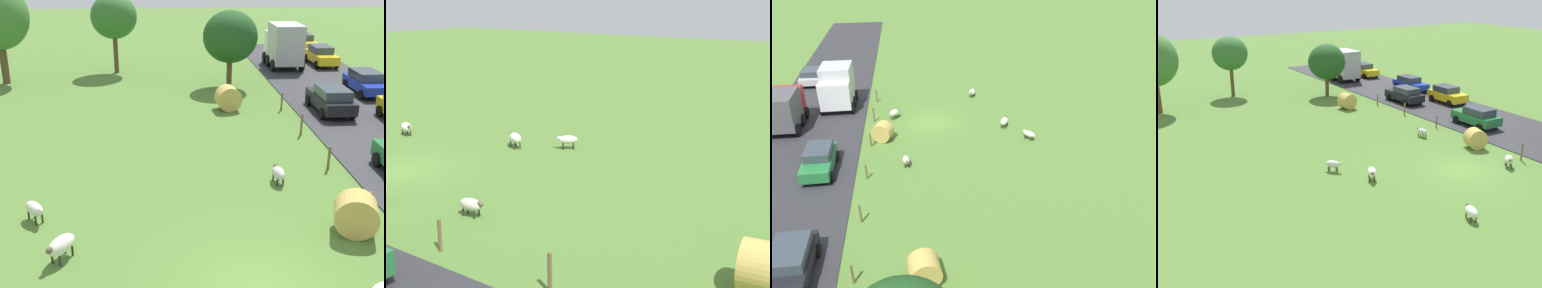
{
  "view_description": "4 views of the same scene",
  "coord_description": "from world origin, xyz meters",
  "views": [
    {
      "loc": [
        -2.59,
        -10.85,
        8.74
      ],
      "look_at": [
        -1.35,
        8.41,
        1.13
      ],
      "focal_mm": 44.37,
      "sensor_mm": 36.0,
      "label": 1
    },
    {
      "loc": [
        15.24,
        20.63,
        7.78
      ],
      "look_at": [
        -3.97,
        7.07,
        1.43
      ],
      "focal_mm": 52.19,
      "sensor_mm": 36.0,
      "label": 2
    },
    {
      "loc": [
        1.48,
        30.17,
        14.44
      ],
      "look_at": [
        -1.87,
        6.37,
        1.23
      ],
      "focal_mm": 37.46,
      "sensor_mm": 36.0,
      "label": 3
    },
    {
      "loc": [
        -20.42,
        -19.98,
        11.6
      ],
      "look_at": [
        -4.78,
        6.06,
        0.84
      ],
      "focal_mm": 43.57,
      "sensor_mm": 36.0,
      "label": 4
    }
  ],
  "objects": [
    {
      "name": "sheep_3",
      "position": [
        -4.25,
        -5.05,
        0.48
      ],
      "size": [
        0.82,
        1.16,
        0.73
      ],
      "color": "white",
      "rests_on": "ground_plane"
    },
    {
      "name": "hay_bale_0",
      "position": [
        1.42,
        16.91,
        0.74
      ],
      "size": [
        1.61,
        1.35,
        1.48
      ],
      "primitive_type": "cylinder",
      "rotation": [
        1.57,
        0.0,
        0.12
      ],
      "color": "tan",
      "rests_on": "ground_plane"
    },
    {
      "name": "car_1",
      "position": [
        7.78,
        6.49,
        0.89
      ],
      "size": [
        2.06,
        4.1,
        1.6
      ],
      "color": "#237238",
      "rests_on": "road_strip"
    },
    {
      "name": "sheep_2",
      "position": [
        -5.81,
        1.75,
        0.53
      ],
      "size": [
        0.99,
        1.23,
        0.8
      ],
      "color": "silver",
      "rests_on": "ground_plane"
    },
    {
      "name": "tree_2",
      "position": [
        -6.24,
        27.56,
        4.43
      ],
      "size": [
        3.61,
        3.61,
        6.19
      ],
      "color": "brown",
      "rests_on": "ground_plane"
    },
    {
      "name": "fence_post_1",
      "position": [
        4.67,
        -0.76,
        0.63
      ],
      "size": [
        0.12,
        0.12,
        1.26
      ],
      "primitive_type": "cylinder",
      "color": "brown",
      "rests_on": "ground_plane"
    },
    {
      "name": "car_7",
      "position": [
        11.35,
        35.64,
        0.93
      ],
      "size": [
        2.15,
        4.27,
        1.67
      ],
      "color": "yellow",
      "rests_on": "road_strip"
    },
    {
      "name": "sheep_1",
      "position": [
        -7.18,
        4.15,
        0.5
      ],
      "size": [
        0.97,
        1.03,
        0.73
      ],
      "color": "silver",
      "rests_on": "ground_plane"
    },
    {
      "name": "car_6",
      "position": [
        11.33,
        19.98,
        0.84
      ],
      "size": [
        2.02,
        4.34,
        1.49
      ],
      "color": "#1933B2",
      "rests_on": "road_strip"
    },
    {
      "name": "fence_post_2",
      "position": [
        4.67,
        3.57,
        0.53
      ],
      "size": [
        0.12,
        0.12,
        1.06
      ],
      "primitive_type": "cylinder",
      "color": "brown",
      "rests_on": "ground_plane"
    },
    {
      "name": "sheep_4",
      "position": [
        2.12,
        6.65,
        0.45
      ],
      "size": [
        0.54,
        1.08,
        0.69
      ],
      "color": "beige",
      "rests_on": "ground_plane"
    },
    {
      "name": "tree_0",
      "position": [
        2.23,
        22.39,
        3.58
      ],
      "size": [
        3.83,
        3.83,
        5.4
      ],
      "color": "brown",
      "rests_on": "ground_plane"
    },
    {
      "name": "car_0",
      "position": [
        7.47,
        15.87,
        0.87
      ],
      "size": [
        2.04,
        4.23,
        1.56
      ],
      "color": "black",
      "rests_on": "road_strip"
    },
    {
      "name": "hay_bale_1",
      "position": [
        3.81,
        2.69,
        0.72
      ],
      "size": [
        1.71,
        1.47,
        1.44
      ],
      "primitive_type": "cylinder",
      "rotation": [
        1.57,
        0.0,
        2.81
      ],
      "color": "tan",
      "rests_on": "ground_plane"
    },
    {
      "name": "fence_post_5",
      "position": [
        4.67,
        16.58,
        0.56
      ],
      "size": [
        0.12,
        0.12,
        1.12
      ],
      "primitive_type": "cylinder",
      "color": "brown",
      "rests_on": "ground_plane"
    },
    {
      "name": "truck_2",
      "position": [
        7.67,
        28.48,
        1.96
      ],
      "size": [
        2.64,
        4.7,
        3.64
      ],
      "color": "white",
      "rests_on": "road_strip"
    },
    {
      "name": "sheep_0",
      "position": [
        3.0,
        -1.14,
        0.53
      ],
      "size": [
        1.07,
        1.09,
        0.81
      ],
      "color": "beige",
      "rests_on": "ground_plane"
    },
    {
      "name": "fence_post_4",
      "position": [
        4.67,
        12.24,
        0.58
      ],
      "size": [
        0.12,
        0.12,
        1.17
      ],
      "primitive_type": "cylinder",
      "color": "brown",
      "rests_on": "ground_plane"
    },
    {
      "name": "car_3",
      "position": [
        11.01,
        13.64,
        0.91
      ],
      "size": [
        2.08,
        3.92,
        1.64
      ],
      "color": "yellow",
      "rests_on": "road_strip"
    },
    {
      "name": "ground_plane",
      "position": [
        0.0,
        0.0,
        0.0
      ],
      "size": [
        160.0,
        160.0,
        0.0
      ],
      "primitive_type": "plane",
      "color": "#517A33"
    },
    {
      "name": "fence_post_3",
      "position": [
        4.67,
        7.91,
        0.53
      ],
      "size": [
        0.12,
        0.12,
        1.06
      ],
      "primitive_type": "cylinder",
      "color": "brown",
      "rests_on": "ground_plane"
    },
    {
      "name": "car_5",
      "position": [
        11.22,
        29.31,
        0.89
      ],
      "size": [
        1.98,
        4.44,
        1.59
      ],
      "color": "yellow",
      "rests_on": "road_strip"
    }
  ]
}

